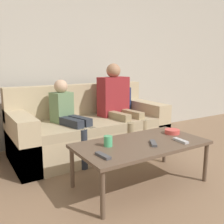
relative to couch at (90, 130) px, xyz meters
name	(u,v)px	position (x,y,z in m)	size (l,w,h in m)	color
wall_back	(78,54)	(0.14, 0.64, 1.00)	(12.00, 0.06, 2.60)	#B7B2A8
couch	(90,130)	(0.00, 0.00, 0.00)	(1.99, 0.91, 0.88)	tan
coffee_table	(141,146)	(-0.01, -1.10, 0.09)	(1.26, 0.66, 0.43)	brown
person_adult	(117,100)	(0.38, -0.08, 0.38)	(0.44, 0.66, 1.17)	#9E8966
person_child	(69,115)	(-0.34, -0.14, 0.26)	(0.37, 0.66, 0.98)	#282D38
cup_near	(108,141)	(-0.33, -1.02, 0.18)	(0.08, 0.08, 0.10)	#4CB77A
tv_remote_0	(153,143)	(0.06, -1.20, 0.14)	(0.13, 0.17, 0.02)	#47474C
tv_remote_1	(103,156)	(-0.50, -1.23, 0.14)	(0.06, 0.17, 0.02)	#47474C
tv_remote_2	(181,141)	(0.33, -1.28, 0.14)	(0.06, 0.17, 0.02)	#B7B7BC
snack_bowl	(172,132)	(0.47, -1.03, 0.15)	(0.16, 0.16, 0.05)	#DB4C47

